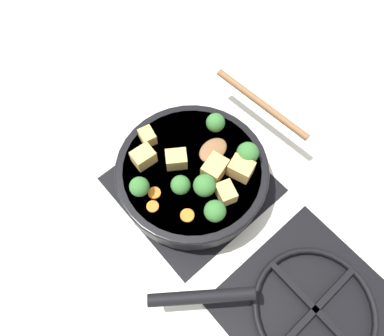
{
  "coord_description": "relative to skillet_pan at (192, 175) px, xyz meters",
  "views": [
    {
      "loc": [
        0.23,
        0.26,
        0.79
      ],
      "look_at": [
        0.0,
        0.0,
        0.09
      ],
      "focal_mm": 35.0,
      "sensor_mm": 36.0,
      "label": 1
    }
  ],
  "objects": [
    {
      "name": "ground_plane",
      "position": [
        -0.0,
        -0.0,
        -0.06
      ],
      "size": [
        2.4,
        2.4,
        0.0
      ],
      "primitive_type": "plane",
      "color": "silver"
    },
    {
      "name": "front_burner_grate",
      "position": [
        -0.0,
        -0.0,
        -0.05
      ],
      "size": [
        0.31,
        0.31,
        0.03
      ],
      "color": "black",
      "rests_on": "ground_plane"
    },
    {
      "name": "rear_burner_grate",
      "position": [
        -0.0,
        0.36,
        -0.05
      ],
      "size": [
        0.31,
        0.31,
        0.03
      ],
      "color": "black",
      "rests_on": "ground_plane"
    },
    {
      "name": "skillet_pan",
      "position": [
        0.0,
        0.0,
        0.0
      ],
      "size": [
        0.4,
        0.43,
        0.06
      ],
      "color": "black",
      "rests_on": "front_burner_grate"
    },
    {
      "name": "wooden_spoon",
      "position": [
        -0.16,
        -0.01,
        0.03
      ],
      "size": [
        0.22,
        0.26,
        0.02
      ],
      "color": "brown",
      "rests_on": "skillet_pan"
    },
    {
      "name": "tofu_cube_center_large",
      "position": [
        0.02,
        -0.03,
        0.04
      ],
      "size": [
        0.05,
        0.05,
        0.03
      ],
      "primitive_type": "cube",
      "rotation": [
        0.0,
        0.0,
        5.68
      ],
      "color": "tan",
      "rests_on": "skillet_pan"
    },
    {
      "name": "tofu_cube_near_handle",
      "position": [
        -0.07,
        0.07,
        0.05
      ],
      "size": [
        0.05,
        0.06,
        0.04
      ],
      "primitive_type": "cube",
      "rotation": [
        0.0,
        0.0,
        1.9
      ],
      "color": "tan",
      "rests_on": "skillet_pan"
    },
    {
      "name": "tofu_cube_east_chunk",
      "position": [
        -0.01,
        0.09,
        0.04
      ],
      "size": [
        0.04,
        0.05,
        0.03
      ],
      "primitive_type": "cube",
      "rotation": [
        0.0,
        0.0,
        1.25
      ],
      "color": "tan",
      "rests_on": "skillet_pan"
    },
    {
      "name": "tofu_cube_west_chunk",
      "position": [
        0.03,
        -0.12,
        0.04
      ],
      "size": [
        0.04,
        0.04,
        0.03
      ],
      "primitive_type": "cube",
      "rotation": [
        0.0,
        0.0,
        4.49
      ],
      "color": "tan",
      "rests_on": "skillet_pan"
    },
    {
      "name": "tofu_cube_back_piece",
      "position": [
        0.06,
        -0.08,
        0.04
      ],
      "size": [
        0.05,
        0.04,
        0.04
      ],
      "primitive_type": "cube",
      "rotation": [
        0.0,
        0.0,
        3.07
      ],
      "color": "tan",
      "rests_on": "skillet_pan"
    },
    {
      "name": "tofu_cube_front_piece",
      "position": [
        -0.03,
        0.04,
        0.05
      ],
      "size": [
        0.06,
        0.05,
        0.04
      ],
      "primitive_type": "cube",
      "rotation": [
        0.0,
        0.0,
        3.41
      ],
      "color": "tan",
      "rests_on": "skillet_pan"
    },
    {
      "name": "broccoli_floret_near_spoon",
      "position": [
        -0.1,
        0.06,
        0.06
      ],
      "size": [
        0.05,
        0.05,
        0.05
      ],
      "color": "#709956",
      "rests_on": "skillet_pan"
    },
    {
      "name": "broccoli_floret_center_top",
      "position": [
        0.11,
        -0.03,
        0.05
      ],
      "size": [
        0.04,
        0.04,
        0.05
      ],
      "color": "#709956",
      "rests_on": "skillet_pan"
    },
    {
      "name": "broccoli_floret_east_rim",
      "position": [
        0.01,
        0.05,
        0.06
      ],
      "size": [
        0.05,
        0.05,
        0.05
      ],
      "color": "#709956",
      "rests_on": "skillet_pan"
    },
    {
      "name": "broccoli_floret_west_rim",
      "position": [
        0.05,
        0.02,
        0.05
      ],
      "size": [
        0.04,
        0.04,
        0.05
      ],
      "color": "#709956",
      "rests_on": "skillet_pan"
    },
    {
      "name": "broccoli_floret_north_edge",
      "position": [
        0.03,
        0.11,
        0.05
      ],
      "size": [
        0.04,
        0.04,
        0.05
      ],
      "color": "#709956",
      "rests_on": "skillet_pan"
    },
    {
      "name": "broccoli_floret_south_cluster",
      "position": [
        -0.1,
        -0.04,
        0.05
      ],
      "size": [
        0.04,
        0.04,
        0.05
      ],
      "color": "#709956",
      "rests_on": "skillet_pan"
    },
    {
      "name": "carrot_slice_orange_thin",
      "position": [
        0.11,
        0.01,
        0.03
      ],
      "size": [
        0.02,
        0.02,
        0.01
      ],
      "primitive_type": "cylinder",
      "color": "orange",
      "rests_on": "skillet_pan"
    },
    {
      "name": "carrot_slice_near_center",
      "position": [
        0.09,
        -0.01,
        0.03
      ],
      "size": [
        0.03,
        0.03,
        0.01
      ],
      "primitive_type": "cylinder",
      "color": "orange",
      "rests_on": "skillet_pan"
    },
    {
      "name": "carrot_slice_edge_slice",
      "position": [
        0.07,
        0.07,
        0.03
      ],
      "size": [
        0.03,
        0.03,
        0.01
      ],
      "primitive_type": "cylinder",
      "color": "orange",
      "rests_on": "skillet_pan"
    }
  ]
}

